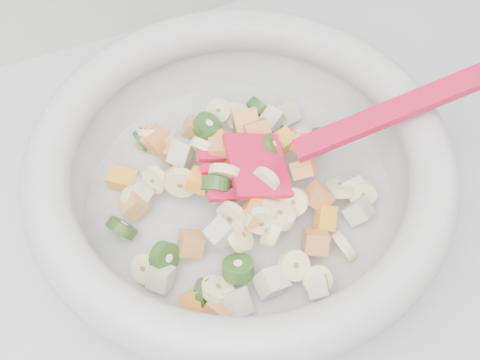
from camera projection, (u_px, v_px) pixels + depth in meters
name	position (u px, v px, depth m)	size (l,w,h in m)	color
counter	(303.00, 340.00, 0.95)	(2.00, 0.60, 0.90)	#A7A8AD
mixing_bowl	(240.00, 175.00, 0.52)	(0.42, 0.36, 0.14)	silver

